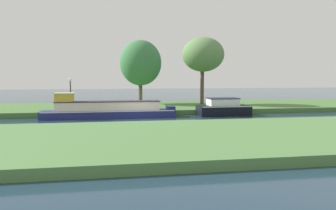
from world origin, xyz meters
The scene contains 9 objects.
ground_plane centered at (0.00, 0.00, 0.00)m, with size 120.00×120.00×0.00m, color #1E3545.
riverbank_far centered at (0.00, 7.00, 0.20)m, with size 72.00×10.00×0.40m, color #477237.
riverbank_near centered at (0.00, -9.00, 0.20)m, with size 72.00×10.00×0.40m, color #507E42.
navy_barge centered at (-2.39, 1.20, 0.61)m, with size 9.90×1.50×1.91m.
black_narrowboat centered at (6.70, 1.20, 0.59)m, with size 4.09×1.89×1.40m.
willow_tree_left centered at (0.88, 8.86, 4.41)m, with size 4.06×3.86×6.24m.
willow_tree_centre centered at (6.77, 7.33, 5.18)m, with size 4.05×3.96×6.47m.
lamp_post centered at (-5.32, 4.12, 2.04)m, with size 0.24×0.24×2.56m.
mooring_post_near centered at (7.08, 2.72, 0.66)m, with size 0.18×0.18×0.53m, color brown.
Camera 1 is at (-2.32, -24.29, 3.11)m, focal length 36.05 mm.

